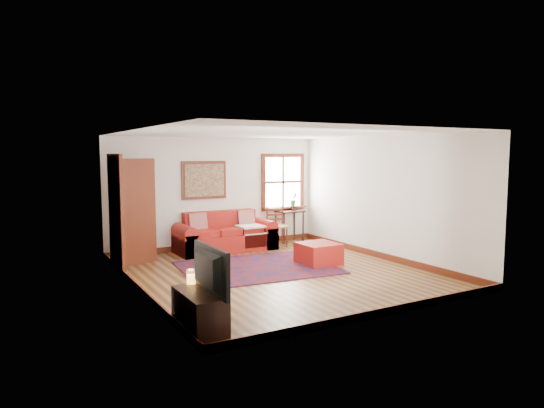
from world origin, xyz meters
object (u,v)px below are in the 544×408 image
red_leather_sofa (225,238)px  side_table (289,215)px  ladder_back_chair (276,224)px  media_cabinet (199,312)px  red_ottoman (318,253)px

red_leather_sofa → side_table: (1.81, 0.21, 0.36)m
red_leather_sofa → side_table: red_leather_sofa is taller
red_leather_sofa → ladder_back_chair: 1.29m
red_leather_sofa → media_cabinet: size_ratio=2.41×
ladder_back_chair → media_cabinet: size_ratio=1.02×
red_leather_sofa → side_table: bearing=6.5°
side_table → red_ottoman: bearing=-108.1°
red_leather_sofa → red_ottoman: size_ratio=3.08×
red_ottoman → side_table: (0.75, 2.31, 0.44)m
red_leather_sofa → red_ottoman: red_leather_sofa is taller
side_table → red_leather_sofa: bearing=-173.5°
red_ottoman → red_leather_sofa: bearing=116.8°
red_leather_sofa → ladder_back_chair: ladder_back_chair is taller
red_ottoman → media_cabinet: size_ratio=0.78×
red_ottoman → media_cabinet: bearing=-145.3°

